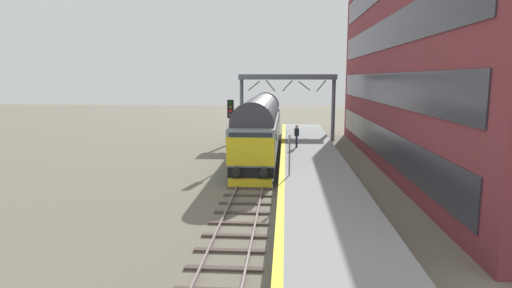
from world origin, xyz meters
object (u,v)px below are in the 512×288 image
Objects in this scene: signal_post_near at (231,123)px; platform_number_sign at (289,148)px; waiting_passenger at (297,134)px; diesel_locomotive at (261,125)px.

signal_post_near is 2.12× the size of platform_number_sign.
signal_post_near is 2.78× the size of waiting_passenger.
signal_post_near reaches higher than platform_number_sign.
platform_number_sign is 9.19m from waiting_passenger.
waiting_passenger is at bearing -30.66° from diesel_locomotive.
waiting_passenger is at bearing 22.76° from signal_post_near.
platform_number_sign is at bearing -78.88° from diesel_locomotive.
diesel_locomotive is at bearing 101.12° from platform_number_sign.
diesel_locomotive is at bearing 62.40° from signal_post_near.
diesel_locomotive reaches higher than waiting_passenger.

